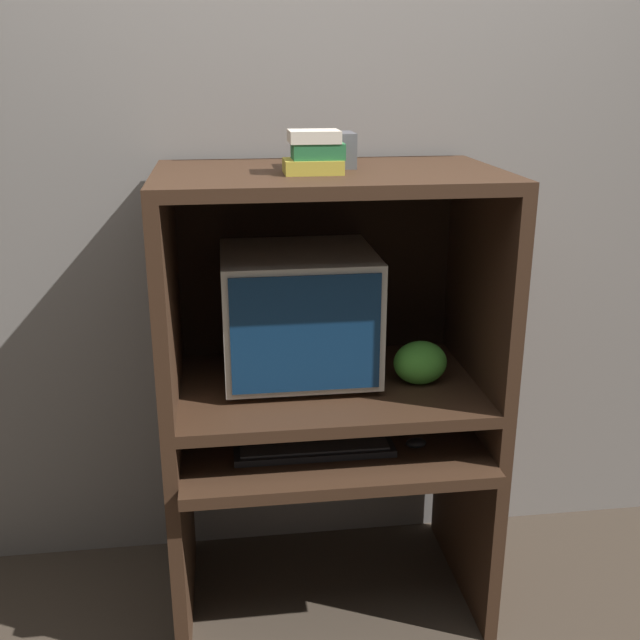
{
  "coord_description": "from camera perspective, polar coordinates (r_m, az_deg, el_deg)",
  "views": [
    {
      "loc": [
        -0.3,
        -1.79,
        1.68
      ],
      "look_at": [
        -0.02,
        0.3,
        0.97
      ],
      "focal_mm": 42.0,
      "sensor_mm": 36.0,
      "label": 1
    }
  ],
  "objects": [
    {
      "name": "desk_monitor_shelf",
      "position": [
        2.32,
        0.61,
        -5.56
      ],
      "size": [
        0.98,
        0.61,
        0.16
      ],
      "color": "#382316",
      "rests_on": "desk_base"
    },
    {
      "name": "storage_box",
      "position": [
        2.18,
        0.72,
        12.82
      ],
      "size": [
        0.14,
        0.12,
        0.1
      ],
      "color": "#4C4C51",
      "rests_on": "hutch_upper"
    },
    {
      "name": "hutch_upper",
      "position": [
        2.2,
        0.52,
        5.81
      ],
      "size": [
        0.98,
        0.61,
        0.64
      ],
      "color": "#382316",
      "rests_on": "desk_monitor_shelf"
    },
    {
      "name": "mouse",
      "position": [
        2.27,
        7.33,
        -9.26
      ],
      "size": [
        0.06,
        0.04,
        0.03
      ],
      "color": "black",
      "rests_on": "desk_base"
    },
    {
      "name": "wall_back",
      "position": [
        2.5,
        -0.54,
        9.93
      ],
      "size": [
        6.0,
        0.06,
        2.6
      ],
      "color": "gray",
      "rests_on": "ground_plane"
    },
    {
      "name": "snack_bag",
      "position": [
        2.29,
        7.64,
        -3.24
      ],
      "size": [
        0.16,
        0.12,
        0.13
      ],
      "color": "green",
      "rests_on": "desk_monitor_shelf"
    },
    {
      "name": "book_stack",
      "position": [
        2.05,
        -0.4,
        12.61
      ],
      "size": [
        0.16,
        0.12,
        0.11
      ],
      "color": "gold",
      "rests_on": "hutch_upper"
    },
    {
      "name": "crt_monitor",
      "position": [
        2.28,
        -1.66,
        0.55
      ],
      "size": [
        0.46,
        0.42,
        0.4
      ],
      "color": "beige",
      "rests_on": "desk_monitor_shelf"
    },
    {
      "name": "keyboard",
      "position": [
        2.23,
        -0.46,
        -9.72
      ],
      "size": [
        0.47,
        0.13,
        0.03
      ],
      "color": "black",
      "rests_on": "desk_base"
    },
    {
      "name": "desk_base",
      "position": [
        2.44,
        0.74,
        -13.35
      ],
      "size": [
        0.98,
        0.66,
        0.61
      ],
      "color": "#382316",
      "rests_on": "ground_plane"
    }
  ]
}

